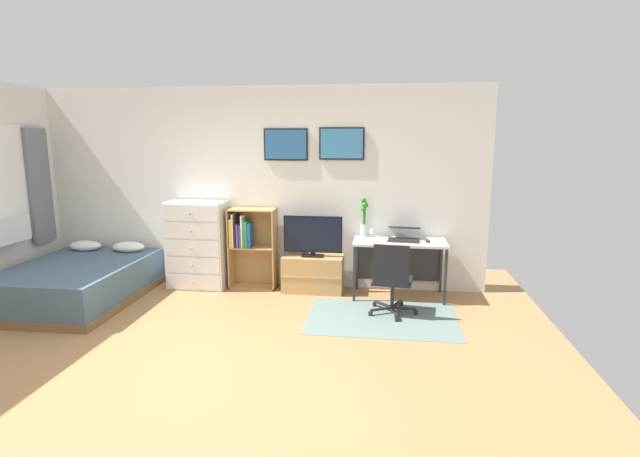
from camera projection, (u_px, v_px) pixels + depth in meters
The scene contains 14 objects.
ground_plane at pixel (195, 359), 4.53m from camera, with size 7.20×7.20×0.00m, color #A87A4C.
wall_back_with_posters at pixel (259, 187), 6.64m from camera, with size 6.12×0.09×2.70m.
area_rug at pixel (382, 318), 5.57m from camera, with size 1.70×1.20×0.01m, color slate.
bed at pixel (78, 282), 6.11m from camera, with size 1.48×1.99×0.61m.
dresser at pixel (198, 245), 6.62m from camera, with size 0.78×0.46×1.18m.
bookshelf at pixel (249, 242), 6.59m from camera, with size 0.63×0.30×1.09m.
tv_stand at pixel (313, 273), 6.50m from camera, with size 0.80×0.41×0.48m.
television at pixel (313, 237), 6.38m from camera, with size 0.78×0.16×0.54m.
desk at pixel (399, 250), 6.27m from camera, with size 1.17×0.58×0.74m.
office_chair at pixel (392, 277), 5.56m from camera, with size 0.57×0.58×0.86m.
laptop at pixel (404, 234), 6.23m from camera, with size 0.43×0.46×0.17m.
computer_mouse at pixel (428, 241), 6.08m from camera, with size 0.06×0.10×0.03m, color #262628.
bamboo_vase at pixel (364, 216), 6.38m from camera, with size 0.10×0.09×0.52m.
wine_glass at pixel (372, 231), 6.11m from camera, with size 0.07×0.07×0.18m.
Camera 1 is at (1.71, -4.03, 2.05)m, focal length 27.34 mm.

